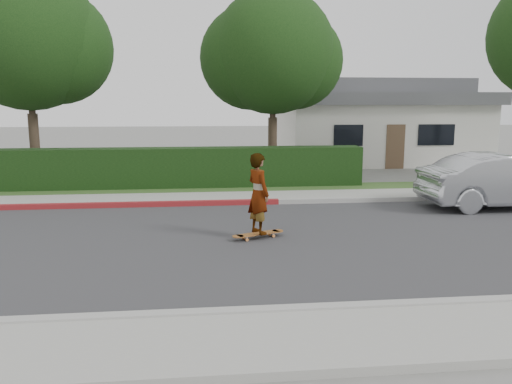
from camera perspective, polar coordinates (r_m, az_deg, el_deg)
The scene contains 15 objects.
ground at distance 11.32m, azimuth 0.65°, elevation -5.58°, with size 120.00×120.00×0.00m, color slate.
road at distance 11.32m, azimuth 0.65°, elevation -5.55°, with size 60.00×8.00×0.01m, color #2D2D30.
curb_near at distance 7.46m, azimuth 4.46°, elevation -13.44°, with size 60.00×0.20×0.15m, color #9E9E99.
sidewalk_near at distance 6.67m, azimuth 5.93°, elevation -16.59°, with size 60.00×1.60×0.12m, color gray.
curb_far at distance 15.27m, azimuth -1.16°, elevation -1.19°, with size 60.00×0.20×0.15m, color #9E9E99.
curb_red_section at distance 15.66m, azimuth -19.71°, elevation -1.49°, with size 12.00×0.21×0.15m, color maroon.
sidewalk_far at distance 16.16m, azimuth -1.43°, elevation -0.63°, with size 60.00×1.60×0.12m, color gray.
planting_strip at distance 17.73m, azimuth -1.86°, elevation 0.29°, with size 60.00×1.60×0.10m, color #2D4C1E.
hedge at distance 18.25m, azimuth -11.46°, elevation 2.60°, with size 15.00×1.00×1.50m, color black.
tree_left at distance 20.60m, azimuth -24.59°, elevation 15.33°, with size 5.99×5.21×8.00m.
tree_center at distance 20.29m, azimuth 1.84°, elevation 15.27°, with size 5.66×4.84×7.44m.
house at distance 28.40m, azimuth 13.11°, elevation 7.85°, with size 10.60×8.60×4.30m.
skateboard at distance 11.45m, azimuth 0.27°, elevation -4.81°, with size 1.29×0.72×0.12m.
skateboarder at distance 11.24m, azimuth 0.27°, elevation -0.19°, with size 0.67×0.44×1.84m, color white.
car_silver at distance 16.42m, azimuth 26.60°, elevation 1.13°, with size 1.71×4.91×1.62m, color #AEB1B6.
Camera 1 is at (-1.29, -10.83, 3.04)m, focal length 35.00 mm.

